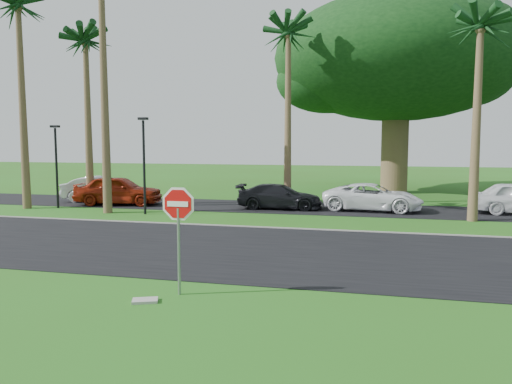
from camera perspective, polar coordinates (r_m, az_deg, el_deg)
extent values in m
plane|color=#2B5715|center=(14.70, -6.06, -8.01)|extent=(120.00, 120.00, 0.00)
cube|color=black|center=(16.55, -3.72, -6.40)|extent=(120.00, 8.00, 0.02)
cube|color=black|center=(26.61, 3.04, -1.75)|extent=(120.00, 5.00, 0.02)
cube|color=gray|center=(20.37, -0.31, -4.01)|extent=(120.00, 0.12, 0.06)
cylinder|color=gray|center=(11.58, -8.80, -6.75)|extent=(0.07, 0.07, 2.00)
cylinder|color=white|center=(11.39, -8.89, -1.34)|extent=(1.05, 0.02, 1.05)
cylinder|color=red|center=(11.39, -8.89, -1.34)|extent=(0.90, 0.02, 0.90)
cube|color=white|center=(11.39, -8.89, -1.34)|extent=(0.50, 0.02, 0.12)
cone|color=brown|center=(28.72, -25.12, 8.75)|extent=(0.44, 0.44, 10.50)
cone|color=brown|center=(28.87, -18.64, 7.48)|extent=(0.44, 0.44, 9.00)
cone|color=brown|center=(25.52, -16.94, 10.61)|extent=(0.44, 0.44, 11.50)
cone|color=brown|center=(27.89, 3.66, 8.35)|extent=(0.44, 0.44, 9.50)
cone|color=brown|center=(23.81, 23.88, 7.11)|extent=(0.44, 0.44, 8.50)
cylinder|color=brown|center=(35.46, 15.56, 4.78)|extent=(1.80, 1.80, 6.00)
ellipsoid|color=black|center=(35.88, 15.83, 14.40)|extent=(16.50, 16.50, 8.25)
cylinder|color=black|center=(28.20, -21.83, 2.53)|extent=(0.12, 0.12, 4.20)
cube|color=black|center=(28.17, -22.00, 6.96)|extent=(0.45, 0.25, 0.12)
cylinder|color=black|center=(24.50, -12.66, 2.73)|extent=(0.12, 0.12, 4.50)
cube|color=black|center=(24.49, -12.78, 8.18)|extent=(0.45, 0.25, 0.12)
imported|color=#B2B4BA|center=(30.24, -17.22, 0.28)|extent=(4.59, 2.09, 1.46)
imported|color=maroon|center=(28.54, -15.44, 0.17)|extent=(4.98, 2.66, 1.61)
imported|color=black|center=(25.91, 2.71, -0.55)|extent=(4.49, 2.03, 1.28)
imported|color=white|center=(25.86, 13.18, -0.61)|extent=(5.11, 2.69, 1.37)
cube|color=#9E9E96|center=(11.44, -12.57, -12.02)|extent=(0.64, 0.53, 0.06)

